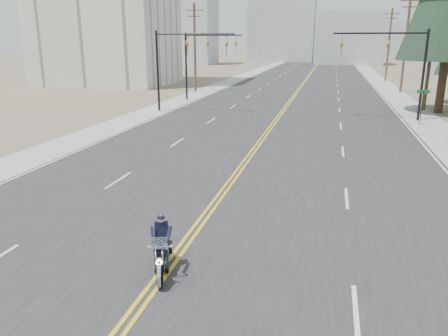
% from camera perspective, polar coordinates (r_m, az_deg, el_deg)
% --- Properties ---
extents(road, '(20.00, 200.00, 0.01)m').
position_cam_1_polar(road, '(75.54, 10.69, 11.30)').
color(road, '#303033').
rests_on(road, ground).
extents(sidewalk_left, '(3.00, 200.00, 0.01)m').
position_cam_1_polar(sidewalk_left, '(77.02, 1.94, 11.66)').
color(sidewalk_left, '#A5A5A0').
rests_on(sidewalk_left, ground).
extents(sidewalk_right, '(3.00, 200.00, 0.01)m').
position_cam_1_polar(sidewalk_right, '(75.79, 19.54, 10.68)').
color(sidewalk_right, '#A5A5A0').
rests_on(sidewalk_right, ground).
extents(traffic_mast_left, '(7.10, 0.26, 7.00)m').
position_cam_1_polar(traffic_mast_left, '(39.43, -5.92, 14.45)').
color(traffic_mast_left, black).
rests_on(traffic_mast_left, ground).
extents(traffic_mast_right, '(7.10, 0.26, 7.00)m').
position_cam_1_polar(traffic_mast_right, '(37.52, 21.72, 13.35)').
color(traffic_mast_right, black).
rests_on(traffic_mast_right, ground).
extents(traffic_mast_far, '(6.10, 0.26, 7.00)m').
position_cam_1_polar(traffic_mast_far, '(47.14, -2.99, 14.71)').
color(traffic_mast_far, black).
rests_on(traffic_mast_far, ground).
extents(street_sign, '(0.90, 0.06, 2.62)m').
position_cam_1_polar(street_sign, '(36.07, 24.49, 7.95)').
color(street_sign, black).
rests_on(street_sign, ground).
extents(utility_pole_c, '(2.20, 0.30, 11.00)m').
position_cam_1_polar(utility_pole_c, '(43.99, 25.48, 14.24)').
color(utility_pole_c, brown).
rests_on(utility_pole_c, ground).
extents(utility_pole_d, '(2.20, 0.30, 11.50)m').
position_cam_1_polar(utility_pole_d, '(58.79, 22.65, 14.91)').
color(utility_pole_d, brown).
rests_on(utility_pole_d, ground).
extents(utility_pole_e, '(2.20, 0.30, 11.00)m').
position_cam_1_polar(utility_pole_e, '(75.65, 20.74, 14.92)').
color(utility_pole_e, brown).
rests_on(utility_pole_e, ground).
extents(utility_pole_left, '(2.20, 0.30, 10.50)m').
position_cam_1_polar(utility_pole_left, '(55.71, -3.84, 15.54)').
color(utility_pole_left, brown).
rests_on(utility_pole_left, ground).
extents(haze_bldg_a, '(14.00, 12.00, 22.00)m').
position_cam_1_polar(haze_bldg_a, '(126.48, -4.62, 18.36)').
color(haze_bldg_a, '#B7BCC6').
rests_on(haze_bldg_a, ground).
extents(haze_bldg_b, '(18.00, 14.00, 14.00)m').
position_cam_1_polar(haze_bldg_b, '(130.24, 15.98, 16.00)').
color(haze_bldg_b, '#ADB2B7').
rests_on(haze_bldg_b, ground).
extents(haze_bldg_d, '(20.00, 15.00, 26.00)m').
position_cam_1_polar(haze_bldg_d, '(146.24, 7.71, 18.76)').
color(haze_bldg_d, '#ADB2B7').
rests_on(haze_bldg_d, ground).
extents(haze_bldg_e, '(14.00, 14.00, 12.00)m').
position_cam_1_polar(haze_bldg_e, '(156.58, 22.09, 15.02)').
color(haze_bldg_e, '#B7BCC6').
rests_on(haze_bldg_e, ground).
extents(haze_bldg_f, '(12.00, 12.00, 16.00)m').
position_cam_1_polar(haze_bldg_f, '(145.62, -8.55, 16.77)').
color(haze_bldg_f, '#ADB2B7').
rests_on(haze_bldg_f, ground).
extents(motorcyclist, '(1.43, 2.17, 1.57)m').
position_cam_1_polar(motorcyclist, '(12.02, -8.20, -10.08)').
color(motorcyclist, black).
rests_on(motorcyclist, ground).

